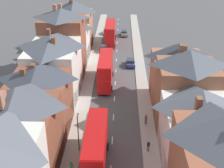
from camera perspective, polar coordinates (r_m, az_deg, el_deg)
name	(u,v)px	position (r m, az deg, el deg)	size (l,w,h in m)	color
pavement_left	(89,78)	(61.22, -4.16, 1.07)	(2.20, 104.00, 0.14)	#A8A399
pavement_right	(141,79)	(61.04, 5.41, 0.94)	(2.20, 104.00, 0.14)	#A8A399
centre_line_dashes	(115,83)	(59.14, 0.58, 0.13)	(0.14, 97.80, 0.01)	silver
terrace_row_left	(44,86)	(46.76, -12.32, -0.28)	(8.00, 73.69, 13.88)	#ADB2B7
terrace_row_right	(205,140)	(35.39, 16.63, -9.87)	(8.00, 44.70, 12.75)	brown
double_decker_bus_lead	(105,70)	(57.97, -1.20, 2.63)	(2.74, 10.80, 5.30)	red
double_decker_bus_mid_street	(96,148)	(37.81, -3.00, -11.60)	(2.74, 10.80, 5.30)	#B70F0F
double_decker_bus_far_approaching	(110,33)	(79.81, -0.35, 9.30)	(2.74, 10.80, 5.30)	red
car_near_blue	(111,29)	(89.97, -0.11, 9.94)	(1.90, 3.85, 1.69)	#236093
car_near_silver	(131,62)	(66.68, 3.42, 3.95)	(1.90, 4.10, 1.61)	navy
car_parked_left_a	(104,48)	(74.81, -1.51, 6.53)	(1.90, 3.87, 1.69)	black
car_parked_right_a	(124,33)	(86.90, 2.23, 9.30)	(1.90, 4.01, 1.57)	gray
car_parked_left_b	(107,32)	(88.19, -1.00, 9.57)	(1.90, 3.83, 1.58)	#B7BABF
pedestrian_near_right	(71,167)	(38.24, -7.47, -14.77)	(0.36, 0.22, 1.61)	brown
pedestrian_mid_left	(148,146)	(41.34, 6.67, -11.11)	(0.36, 0.22, 1.61)	brown
pedestrian_mid_right	(146,119)	(46.62, 6.23, -6.32)	(0.36, 0.22, 1.61)	#3D4256
street_lamp	(78,130)	(40.18, -6.19, -8.43)	(0.20, 1.12, 5.50)	black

